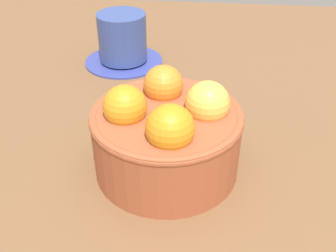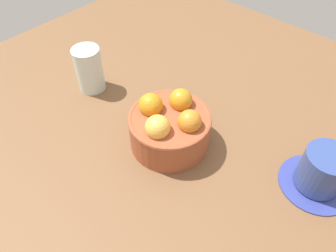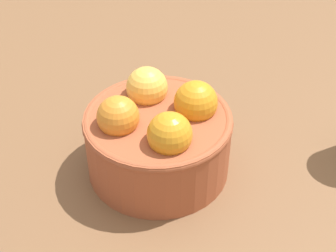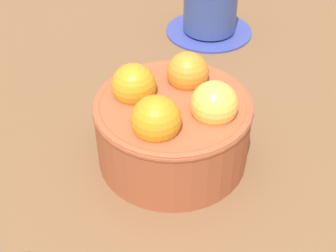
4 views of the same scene
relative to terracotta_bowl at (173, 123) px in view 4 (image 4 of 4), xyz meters
The scene contains 3 objects.
ground_plane 6.84cm from the terracotta_bowl, 28.04° to the left, with size 117.38×116.38×4.52cm, color brown.
terracotta_bowl is the anchor object (origin of this frame).
coffee_cup 27.54cm from the terracotta_bowl, 21.18° to the left, with size 12.63×12.63×8.08cm.
Camera 4 is at (-30.73, -19.36, 34.45)cm, focal length 50.76 mm.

